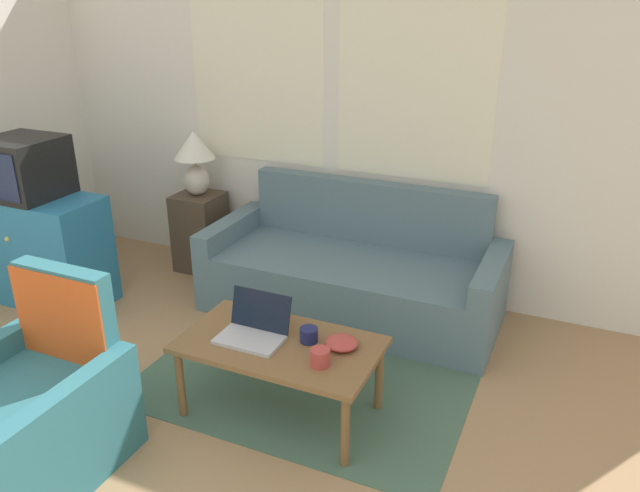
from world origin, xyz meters
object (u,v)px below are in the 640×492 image
(couch, at_px, (354,275))
(television, at_px, (23,167))
(cup_yellow, at_px, (309,335))
(cup_navy, at_px, (320,357))
(table_lamp, at_px, (195,156))
(armchair, at_px, (32,417))
(snack_bowl, at_px, (342,343))
(laptop, at_px, (254,329))
(coffee_table, at_px, (280,350))

(couch, height_order, television, television)
(couch, distance_m, cup_yellow, 1.23)
(couch, xyz_separation_m, cup_navy, (0.35, -1.38, 0.22))
(table_lamp, relative_size, cup_yellow, 5.31)
(cup_navy, height_order, cup_yellow, cup_navy)
(armchair, bearing_deg, couch, 69.01)
(armchair, xyz_separation_m, cup_navy, (1.16, 0.74, 0.20))
(cup_yellow, height_order, snack_bowl, cup_yellow)
(laptop, xyz_separation_m, snack_bowl, (0.46, 0.10, -0.03))
(cup_navy, bearing_deg, armchair, -147.56)
(armchair, relative_size, coffee_table, 0.89)
(couch, relative_size, coffee_table, 1.96)
(coffee_table, height_order, snack_bowl, snack_bowl)
(armchair, bearing_deg, cup_navy, 32.44)
(laptop, bearing_deg, armchair, -131.30)
(armchair, height_order, snack_bowl, armchair)
(couch, bearing_deg, cup_navy, -75.66)
(coffee_table, bearing_deg, snack_bowl, 15.80)
(coffee_table, bearing_deg, cup_navy, -20.66)
(laptop, distance_m, snack_bowl, 0.47)
(television, xyz_separation_m, laptop, (2.08, -0.50, -0.52))
(armchair, bearing_deg, television, 135.24)
(television, distance_m, coffee_table, 2.36)
(coffee_table, height_order, laptop, laptop)
(coffee_table, bearing_deg, laptop, -177.07)
(coffee_table, height_order, cup_yellow, cup_yellow)
(table_lamp, distance_m, laptop, 2.01)
(couch, relative_size, table_lamp, 4.02)
(couch, relative_size, armchair, 2.21)
(table_lamp, bearing_deg, cup_yellow, -40.16)
(cup_navy, bearing_deg, table_lamp, 138.79)
(cup_navy, distance_m, cup_yellow, 0.23)
(coffee_table, bearing_deg, cup_yellow, 27.98)
(cup_navy, relative_size, cup_yellow, 1.03)
(table_lamp, relative_size, coffee_table, 0.49)
(cup_navy, bearing_deg, cup_yellow, 129.03)
(armchair, bearing_deg, snack_bowl, 37.94)
(laptop, height_order, cup_yellow, laptop)
(snack_bowl, bearing_deg, cup_navy, -100.12)
(armchair, bearing_deg, laptop, 48.70)
(coffee_table, distance_m, cup_navy, 0.31)
(television, height_order, laptop, television)
(couch, bearing_deg, coffee_table, -86.76)
(couch, distance_m, coffee_table, 1.28)
(television, distance_m, cup_yellow, 2.46)
(table_lamp, bearing_deg, coffee_table, -44.15)
(television, xyz_separation_m, cup_navy, (2.51, -0.60, -0.53))
(table_lamp, bearing_deg, couch, -6.45)
(cup_navy, bearing_deg, snack_bowl, 79.88)
(laptop, bearing_deg, cup_navy, -12.90)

